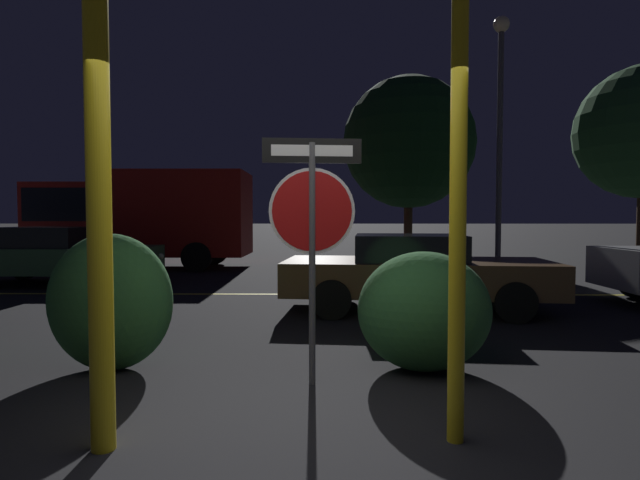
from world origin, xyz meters
name	(u,v)px	position (x,y,z in m)	size (l,w,h in m)	color
ground_plane	(290,443)	(0.00, 0.00, 0.00)	(260.00, 260.00, 0.00)	black
road_center_stripe	(315,294)	(0.00, 6.54, 0.00)	(34.13, 0.12, 0.01)	gold
stop_sign	(312,211)	(0.11, 1.20, 1.58)	(0.89, 0.11, 2.23)	#4C4C51
yellow_pole_left	(98,176)	(-1.22, -0.11, 1.79)	(0.16, 0.16, 3.58)	yellow
yellow_pole_right	(458,214)	(1.12, 0.05, 1.54)	(0.11, 0.11, 3.09)	yellow
hedge_bush_1	(111,302)	(-1.91, 1.60, 0.68)	(1.23, 0.80, 1.36)	#2D6633
hedge_bush_2	(424,311)	(1.21, 1.64, 0.59)	(1.32, 1.12, 1.19)	#2D6633
passing_car_1	(55,255)	(-5.93, 7.88, 0.67)	(4.44, 2.09, 1.32)	#335B38
passing_car_2	(415,271)	(1.68, 4.84, 0.64)	(4.48, 2.16, 1.24)	brown
delivery_truck	(141,215)	(-5.43, 11.75, 1.60)	(6.33, 2.60, 2.89)	maroon
street_lamp	(500,108)	(5.16, 11.12, 4.65)	(0.45, 0.45, 7.22)	#4C4C51
tree_0	(409,143)	(3.27, 15.51, 4.33)	(4.90, 4.90, 6.78)	#422D1E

